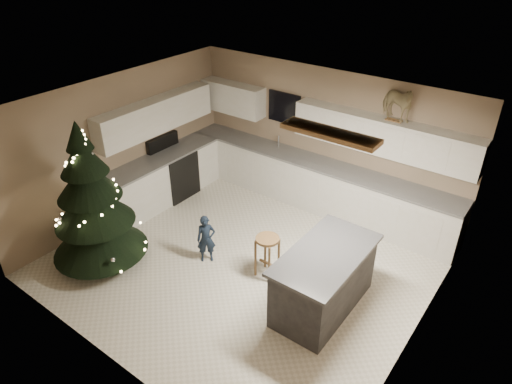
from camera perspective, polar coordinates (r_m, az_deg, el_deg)
ground_plane at (r=7.50m, az=-1.61°, el=-8.69°), size 5.50×5.50×0.00m
room_shell at (r=6.52m, az=-1.67°, el=3.23°), size 5.52×5.02×2.61m
cabinetry at (r=8.64m, az=0.29°, el=3.10°), size 5.50×3.20×2.00m
island at (r=6.50m, az=8.48°, el=-10.81°), size 0.90×1.70×0.95m
bar_stool at (r=6.94m, az=1.42°, el=-6.90°), size 0.36×0.36×0.69m
christmas_tree at (r=7.37m, az=-19.69°, el=-1.97°), size 1.52×1.47×2.43m
toddler at (r=7.33m, az=-6.24°, el=-5.86°), size 0.35×0.35×0.82m
rocking_horse at (r=7.64m, az=17.16°, el=10.64°), size 0.74×0.54×0.59m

